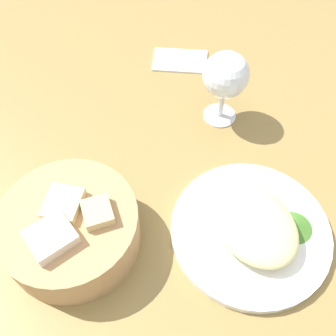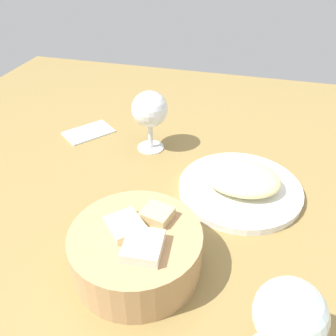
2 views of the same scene
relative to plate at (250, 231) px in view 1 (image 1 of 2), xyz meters
The scene contains 7 objects.
ground_plane 14.45cm from the plate, 41.02° to the left, with size 140.00×140.00×2.00cm, color olive.
plate is the anchor object (origin of this frame).
omelette 2.64cm from the plate, ahead, with size 14.39×10.98×3.87cm, color beige.
lettuce_garnish 6.39cm from the plate, 121.59° to the right, with size 5.18×5.18×1.10cm, color #437A29.
bread_basket 25.50cm from the plate, 59.48° to the left, with size 18.94×18.94×8.61cm.
wine_glass_near 24.93cm from the plate, 26.76° to the right, with size 7.71×7.71×13.49cm.
folded_napkin 39.65cm from the plate, 19.25° to the right, with size 11.00×7.00×0.80cm, color white.
Camera 1 is at (-24.52, 13.72, 50.79)cm, focal length 40.39 mm.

